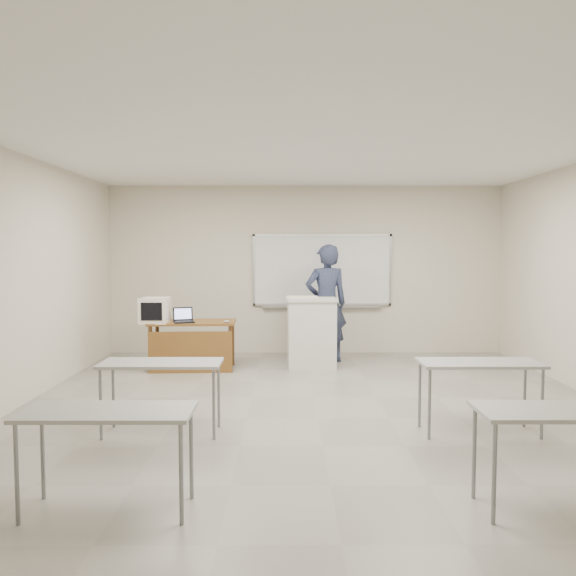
{
  "coord_description": "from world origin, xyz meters",
  "views": [
    {
      "loc": [
        -0.35,
        -6.06,
        1.84
      ],
      "look_at": [
        -0.32,
        2.2,
        1.29
      ],
      "focal_mm": 35.0,
      "sensor_mm": 36.0,
      "label": 1
    }
  ],
  "objects_px": {
    "instructor_desk": "(192,336)",
    "crt_monitor": "(155,310)",
    "whiteboard": "(322,271)",
    "podium": "(311,333)",
    "mouse": "(227,322)",
    "keyboard": "(302,297)",
    "presenter": "(326,303)",
    "laptop": "(185,319)"
  },
  "relations": [
    {
      "from": "keyboard",
      "to": "presenter",
      "type": "relative_size",
      "value": 0.25
    },
    {
      "from": "whiteboard",
      "to": "presenter",
      "type": "xyz_separation_m",
      "value": [
        0.02,
        -0.77,
        -0.51
      ]
    },
    {
      "from": "laptop",
      "to": "podium",
      "type": "bearing_deg",
      "value": -10.32
    },
    {
      "from": "whiteboard",
      "to": "podium",
      "type": "relative_size",
      "value": 2.26
    },
    {
      "from": "whiteboard",
      "to": "crt_monitor",
      "type": "distance_m",
      "value": 3.09
    },
    {
      "from": "mouse",
      "to": "keyboard",
      "type": "height_order",
      "value": "keyboard"
    },
    {
      "from": "podium",
      "to": "whiteboard",
      "type": "bearing_deg",
      "value": 76.6
    },
    {
      "from": "instructor_desk",
      "to": "presenter",
      "type": "distance_m",
      "value": 2.28
    },
    {
      "from": "mouse",
      "to": "laptop",
      "type": "bearing_deg",
      "value": 154.51
    },
    {
      "from": "mouse",
      "to": "presenter",
      "type": "height_order",
      "value": "presenter"
    },
    {
      "from": "laptop",
      "to": "mouse",
      "type": "height_order",
      "value": "laptop"
    },
    {
      "from": "podium",
      "to": "presenter",
      "type": "distance_m",
      "value": 0.69
    },
    {
      "from": "podium",
      "to": "presenter",
      "type": "height_order",
      "value": "presenter"
    },
    {
      "from": "whiteboard",
      "to": "presenter",
      "type": "relative_size",
      "value": 1.27
    },
    {
      "from": "whiteboard",
      "to": "instructor_desk",
      "type": "relative_size",
      "value": 1.88
    },
    {
      "from": "mouse",
      "to": "podium",
      "type": "bearing_deg",
      "value": -5.31
    },
    {
      "from": "crt_monitor",
      "to": "instructor_desk",
      "type": "bearing_deg",
      "value": 2.09
    },
    {
      "from": "laptop",
      "to": "mouse",
      "type": "distance_m",
      "value": 0.66
    },
    {
      "from": "keyboard",
      "to": "podium",
      "type": "bearing_deg",
      "value": -28.13
    },
    {
      "from": "podium",
      "to": "keyboard",
      "type": "relative_size",
      "value": 2.24
    },
    {
      "from": "whiteboard",
      "to": "podium",
      "type": "height_order",
      "value": "whiteboard"
    },
    {
      "from": "whiteboard",
      "to": "crt_monitor",
      "type": "relative_size",
      "value": 5.35
    },
    {
      "from": "podium",
      "to": "laptop",
      "type": "xyz_separation_m",
      "value": [
        -1.96,
        -0.25,
        0.25
      ]
    },
    {
      "from": "podium",
      "to": "keyboard",
      "type": "bearing_deg",
      "value": 149.61
    },
    {
      "from": "whiteboard",
      "to": "instructor_desk",
      "type": "bearing_deg",
      "value": -144.86
    },
    {
      "from": "crt_monitor",
      "to": "keyboard",
      "type": "xyz_separation_m",
      "value": [
        2.26,
        0.32,
        0.17
      ]
    },
    {
      "from": "whiteboard",
      "to": "presenter",
      "type": "distance_m",
      "value": 0.93
    },
    {
      "from": "podium",
      "to": "crt_monitor",
      "type": "height_order",
      "value": "crt_monitor"
    },
    {
      "from": "crt_monitor",
      "to": "keyboard",
      "type": "relative_size",
      "value": 0.94
    },
    {
      "from": "crt_monitor",
      "to": "keyboard",
      "type": "bearing_deg",
      "value": 8.74
    },
    {
      "from": "podium",
      "to": "laptop",
      "type": "height_order",
      "value": "podium"
    },
    {
      "from": "presenter",
      "to": "laptop",
      "type": "bearing_deg",
      "value": 5.69
    },
    {
      "from": "mouse",
      "to": "keyboard",
      "type": "bearing_deg",
      "value": 0.01
    },
    {
      "from": "instructor_desk",
      "to": "crt_monitor",
      "type": "distance_m",
      "value": 0.69
    },
    {
      "from": "crt_monitor",
      "to": "laptop",
      "type": "xyz_separation_m",
      "value": [
        0.45,
        -0.0,
        -0.13
      ]
    },
    {
      "from": "whiteboard",
      "to": "podium",
      "type": "distance_m",
      "value": 1.58
    },
    {
      "from": "instructor_desk",
      "to": "crt_monitor",
      "type": "xyz_separation_m",
      "value": [
        -0.55,
        -0.01,
        0.41
      ]
    },
    {
      "from": "keyboard",
      "to": "whiteboard",
      "type": "bearing_deg",
      "value": 71.28
    },
    {
      "from": "whiteboard",
      "to": "laptop",
      "type": "distance_m",
      "value": 2.74
    },
    {
      "from": "instructor_desk",
      "to": "crt_monitor",
      "type": "relative_size",
      "value": 2.85
    },
    {
      "from": "podium",
      "to": "crt_monitor",
      "type": "relative_size",
      "value": 2.37
    },
    {
      "from": "mouse",
      "to": "presenter",
      "type": "relative_size",
      "value": 0.05
    }
  ]
}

